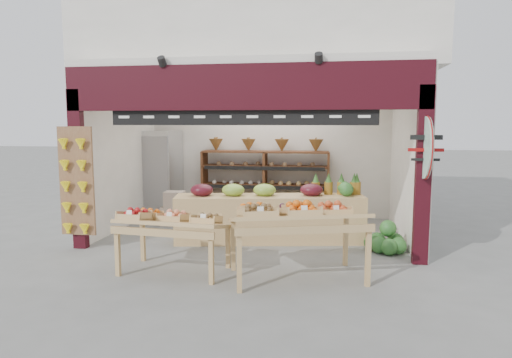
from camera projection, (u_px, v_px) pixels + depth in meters
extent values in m
plane|color=slate|center=(251.00, 239.00, 8.34)|extent=(60.00, 60.00, 0.00)
cube|color=white|center=(268.00, 150.00, 10.40)|extent=(5.76, 0.18, 3.00)
cube|color=white|center=(120.00, 153.00, 9.19)|extent=(0.18, 3.38, 3.00)
cube|color=white|center=(408.00, 156.00, 8.30)|extent=(0.18, 3.38, 3.00)
cube|color=white|center=(257.00, 72.00, 8.55)|extent=(5.76, 3.38, 0.12)
cube|color=white|center=(265.00, 22.00, 9.49)|extent=(6.36, 4.60, 2.40)
cube|color=black|center=(240.00, 87.00, 6.99)|extent=(5.70, 0.14, 0.70)
cube|color=black|center=(78.00, 170.00, 7.59)|extent=(0.22, 0.14, 2.65)
cube|color=black|center=(423.00, 176.00, 6.71)|extent=(0.22, 0.14, 2.65)
cube|color=black|center=(240.00, 117.00, 7.07)|extent=(4.20, 0.05, 0.26)
cylinder|color=white|center=(247.00, 101.00, 7.09)|extent=(0.34, 0.05, 0.34)
cube|color=olive|center=(77.00, 181.00, 7.52)|extent=(0.60, 0.04, 1.80)
cylinder|color=silver|center=(426.00, 148.00, 6.57)|extent=(0.04, 0.90, 0.90)
cylinder|color=maroon|center=(426.00, 148.00, 6.54)|extent=(0.01, 0.92, 0.92)
cube|color=brown|center=(205.00, 184.00, 10.33)|extent=(0.05, 0.46, 1.48)
cube|color=brown|center=(265.00, 185.00, 10.11)|extent=(0.05, 0.46, 1.48)
cube|color=brown|center=(328.00, 186.00, 9.89)|extent=(0.05, 0.46, 1.48)
cube|color=brown|center=(265.00, 203.00, 10.16)|extent=(2.77, 0.46, 0.04)
cube|color=brown|center=(265.00, 185.00, 10.11)|extent=(2.77, 0.46, 0.04)
cube|color=brown|center=(265.00, 166.00, 10.06)|extent=(2.77, 0.46, 0.04)
cube|color=brown|center=(265.00, 152.00, 10.02)|extent=(2.77, 0.46, 0.04)
cone|color=brown|center=(216.00, 145.00, 10.18)|extent=(0.32, 0.32, 0.28)
cone|color=brown|center=(249.00, 145.00, 10.06)|extent=(0.32, 0.32, 0.28)
cone|color=brown|center=(282.00, 145.00, 9.94)|extent=(0.32, 0.32, 0.28)
cone|color=brown|center=(316.00, 146.00, 9.83)|extent=(0.32, 0.32, 0.28)
cube|color=silver|center=(161.00, 173.00, 10.39)|extent=(0.82, 0.82, 1.94)
cube|color=beige|center=(173.00, 216.00, 9.47)|extent=(0.48, 0.38, 0.38)
cube|color=beige|center=(175.00, 199.00, 9.42)|extent=(0.43, 0.36, 0.32)
cube|color=#144D1A|center=(198.00, 219.00, 9.34)|extent=(0.45, 0.36, 0.32)
cube|color=beige|center=(202.00, 215.00, 9.73)|extent=(0.41, 0.33, 0.30)
cube|color=tan|center=(270.00, 219.00, 8.10)|extent=(3.38, 1.21, 0.83)
ellipsoid|color=#59141E|center=(202.00, 190.00, 8.02)|extent=(0.41, 0.37, 0.22)
ellipsoid|color=#8CB23F|center=(233.00, 190.00, 8.03)|extent=(0.41, 0.37, 0.22)
ellipsoid|color=#8CB23F|center=(265.00, 190.00, 8.03)|extent=(0.41, 0.37, 0.22)
ellipsoid|color=#59141E|center=(312.00, 190.00, 8.05)|extent=(0.41, 0.37, 0.22)
cylinder|color=olive|center=(316.00, 188.00, 8.18)|extent=(0.15, 0.15, 0.22)
cylinder|color=olive|center=(328.00, 188.00, 8.19)|extent=(0.15, 0.15, 0.22)
cylinder|color=olive|center=(341.00, 188.00, 8.19)|extent=(0.15, 0.15, 0.22)
cylinder|color=olive|center=(354.00, 188.00, 8.19)|extent=(0.15, 0.15, 0.22)
cylinder|color=olive|center=(357.00, 188.00, 8.19)|extent=(0.15, 0.15, 0.22)
cube|color=tan|center=(174.00, 224.00, 6.41)|extent=(1.55, 0.95, 0.22)
cube|color=tan|center=(118.00, 255.00, 6.28)|extent=(0.06, 0.06, 0.60)
cube|color=tan|center=(211.00, 262.00, 5.94)|extent=(0.06, 0.06, 0.60)
cube|color=tan|center=(143.00, 242.00, 6.97)|extent=(0.06, 0.06, 0.60)
cube|color=tan|center=(228.00, 248.00, 6.63)|extent=(0.06, 0.06, 0.60)
cube|color=tan|center=(297.00, 218.00, 6.13)|extent=(2.00, 1.47, 0.26)
cube|color=tan|center=(239.00, 264.00, 5.64)|extent=(0.07, 0.07, 0.74)
cube|color=tan|center=(368.00, 259.00, 5.86)|extent=(0.07, 0.07, 0.74)
cube|color=tan|center=(233.00, 245.00, 6.51)|extent=(0.07, 0.07, 0.74)
cube|color=tan|center=(346.00, 241.00, 6.73)|extent=(0.07, 0.07, 0.74)
sphere|color=#17471A|center=(379.00, 245.00, 7.39)|extent=(0.28, 0.28, 0.28)
sphere|color=#17471A|center=(398.00, 246.00, 7.34)|extent=(0.28, 0.28, 0.28)
sphere|color=#17471A|center=(377.00, 240.00, 7.68)|extent=(0.28, 0.28, 0.28)
sphere|color=#17471A|center=(395.00, 241.00, 7.63)|extent=(0.28, 0.28, 0.28)
sphere|color=#17471A|center=(388.00, 228.00, 7.48)|extent=(0.28, 0.28, 0.28)
sphere|color=#17471A|center=(389.00, 247.00, 7.27)|extent=(0.28, 0.28, 0.28)
sphere|color=#17471A|center=(372.00, 242.00, 7.55)|extent=(0.28, 0.28, 0.28)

